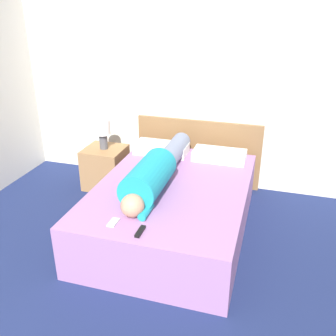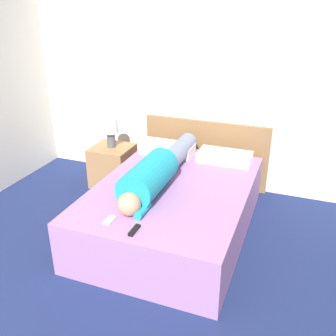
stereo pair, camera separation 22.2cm
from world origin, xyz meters
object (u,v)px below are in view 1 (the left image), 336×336
(nightstand, at_px, (105,167))
(tv_remote, at_px, (140,231))
(pillow_second, at_px, (219,155))
(table_lamp, at_px, (103,130))
(person_lying, at_px, (156,171))
(bed, at_px, (172,208))
(pillow_near_headboard, at_px, (161,148))
(cell_phone, at_px, (113,222))

(nightstand, xyz_separation_m, tv_remote, (1.06, -1.56, 0.27))
(pillow_second, bearing_deg, tv_remote, -101.98)
(table_lamp, height_order, person_lying, table_lamp)
(pillow_second, bearing_deg, person_lying, -121.66)
(table_lamp, xyz_separation_m, tv_remote, (1.06, -1.56, -0.21))
(nightstand, bearing_deg, person_lying, -39.03)
(table_lamp, bearing_deg, person_lying, -39.03)
(pillow_second, height_order, tv_remote, pillow_second)
(tv_remote, bearing_deg, nightstand, 124.02)
(table_lamp, bearing_deg, pillow_second, 1.99)
(bed, relative_size, tv_remote, 13.41)
(table_lamp, relative_size, tv_remote, 2.40)
(bed, distance_m, person_lying, 0.43)
(bed, distance_m, table_lamp, 1.37)
(bed, distance_m, tv_remote, 0.89)
(nightstand, bearing_deg, tv_remote, -55.98)
(pillow_near_headboard, bearing_deg, tv_remote, -78.05)
(pillow_second, relative_size, tv_remote, 3.88)
(bed, bearing_deg, pillow_second, 66.82)
(table_lamp, bearing_deg, pillow_near_headboard, 3.89)
(bed, distance_m, nightstand, 1.29)
(pillow_second, bearing_deg, nightstand, -178.01)
(bed, distance_m, pillow_near_headboard, 0.90)
(nightstand, height_order, pillow_near_headboard, pillow_near_headboard)
(nightstand, distance_m, person_lying, 1.24)
(person_lying, bearing_deg, table_lamp, 140.97)
(bed, xyz_separation_m, pillow_near_headboard, (-0.36, 0.76, 0.31))
(person_lying, distance_m, pillow_second, 0.93)
(table_lamp, distance_m, tv_remote, 1.90)
(table_lamp, bearing_deg, tv_remote, -55.98)
(bed, xyz_separation_m, tv_remote, (-0.02, -0.85, 0.27))
(nightstand, xyz_separation_m, cell_phone, (0.80, -1.50, 0.26))
(bed, xyz_separation_m, person_lying, (-0.16, -0.02, 0.40))
(person_lying, distance_m, cell_phone, 0.78)
(table_lamp, xyz_separation_m, pillow_second, (1.40, 0.05, -0.17))
(person_lying, relative_size, pillow_near_headboard, 2.76)
(bed, height_order, cell_phone, cell_phone)
(nightstand, distance_m, pillow_near_headboard, 0.78)
(nightstand, height_order, person_lying, person_lying)
(person_lying, distance_m, pillow_near_headboard, 0.82)
(table_lamp, height_order, cell_phone, table_lamp)
(pillow_near_headboard, relative_size, cell_phone, 4.71)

